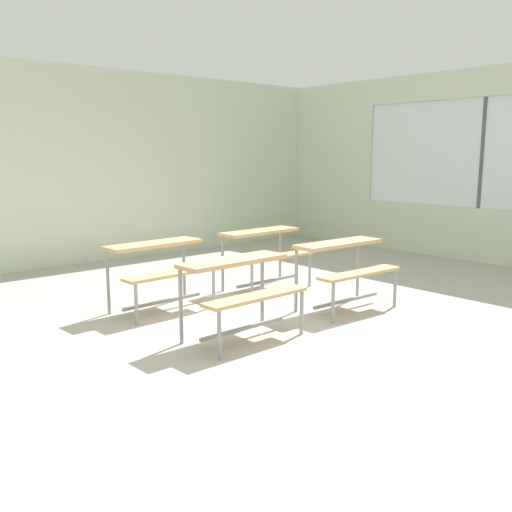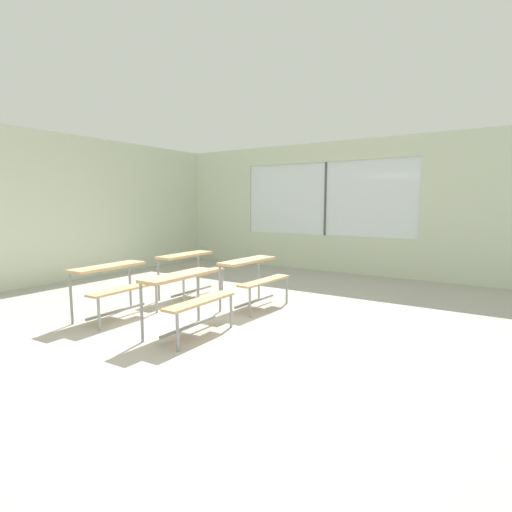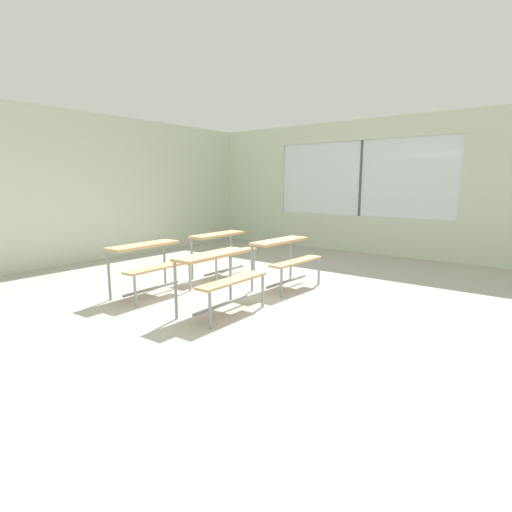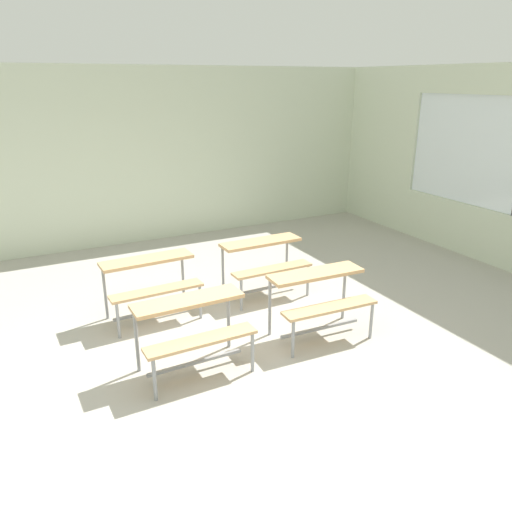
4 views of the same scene
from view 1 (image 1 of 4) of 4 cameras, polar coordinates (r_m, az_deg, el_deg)
name	(u,v)px [view 1 (image 1 of 4)]	position (r m, az deg, el deg)	size (l,w,h in m)	color
ground	(264,335)	(5.53, 0.81, -7.92)	(10.00, 9.00, 0.05)	#ADA89E
wall_back	(65,167)	(9.11, -18.66, 8.48)	(10.00, 0.12, 3.00)	beige
desk_bench_r0c0	(241,279)	(5.21, -1.52, -2.36)	(1.11, 0.61, 0.74)	tan
desk_bench_r0c1	(345,259)	(6.28, 8.98, -0.29)	(1.12, 0.63, 0.74)	tan
desk_bench_r1c0	(160,260)	(6.25, -9.62, -0.36)	(1.12, 0.63, 0.74)	tan
desk_bench_r1c1	(266,245)	(7.16, 0.98, 1.13)	(1.11, 0.61, 0.74)	tan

